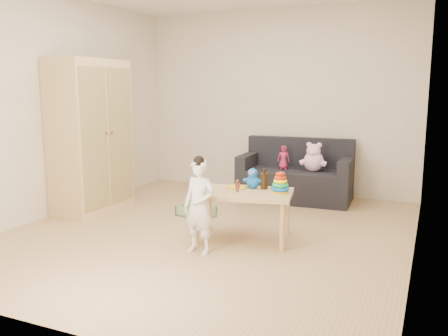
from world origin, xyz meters
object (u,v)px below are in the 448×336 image
at_px(sofa, 295,185).
at_px(play_table, 243,216).
at_px(wardrobe, 91,136).
at_px(toddler, 199,208).

height_order(sofa, play_table, play_table).
bearing_deg(play_table, sofa, 89.79).
bearing_deg(wardrobe, play_table, -9.61).
xyz_separation_m(sofa, play_table, (-0.01, -1.88, 0.04)).
bearing_deg(toddler, wardrobe, 164.08).
distance_m(wardrobe, sofa, 2.73).
bearing_deg(play_table, wardrobe, 170.39).
bearing_deg(wardrobe, sofa, 34.96).
relative_size(sofa, toddler, 1.72).
distance_m(wardrobe, toddler, 2.16).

